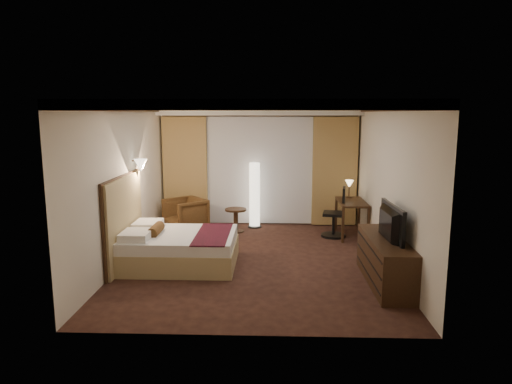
{
  "coord_description": "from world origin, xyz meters",
  "views": [
    {
      "loc": [
        0.29,
        -7.68,
        2.55
      ],
      "look_at": [
        0.0,
        0.4,
        1.15
      ],
      "focal_mm": 32.0,
      "sensor_mm": 36.0,
      "label": 1
    }
  ],
  "objects_px": {
    "armchair": "(185,213)",
    "desk": "(351,219)",
    "side_table": "(236,220)",
    "bed": "(181,249)",
    "television": "(385,218)",
    "office_chair": "(334,212)",
    "floor_lamp": "(255,195)",
    "dresser": "(385,261)"
  },
  "relations": [
    {
      "from": "office_chair",
      "to": "dresser",
      "type": "distance_m",
      "value": 2.68
    },
    {
      "from": "office_chair",
      "to": "dresser",
      "type": "xyz_separation_m",
      "value": [
        0.43,
        -2.64,
        -0.18
      ]
    },
    {
      "from": "office_chair",
      "to": "dresser",
      "type": "height_order",
      "value": "office_chair"
    },
    {
      "from": "armchair",
      "to": "desk",
      "type": "relative_size",
      "value": 0.72
    },
    {
      "from": "television",
      "to": "floor_lamp",
      "type": "bearing_deg",
      "value": 29.37
    },
    {
      "from": "side_table",
      "to": "desk",
      "type": "xyz_separation_m",
      "value": [
        2.44,
        -0.26,
        0.12
      ]
    },
    {
      "from": "desk",
      "to": "office_chair",
      "type": "distance_m",
      "value": 0.41
    },
    {
      "from": "bed",
      "to": "armchair",
      "type": "height_order",
      "value": "armchair"
    },
    {
      "from": "bed",
      "to": "television",
      "type": "bearing_deg",
      "value": -12.95
    },
    {
      "from": "floor_lamp",
      "to": "armchair",
      "type": "bearing_deg",
      "value": -166.51
    },
    {
      "from": "bed",
      "to": "floor_lamp",
      "type": "relative_size",
      "value": 1.26
    },
    {
      "from": "desk",
      "to": "television",
      "type": "height_order",
      "value": "television"
    },
    {
      "from": "side_table",
      "to": "floor_lamp",
      "type": "xyz_separation_m",
      "value": [
        0.39,
        0.44,
        0.48
      ]
    },
    {
      "from": "office_chair",
      "to": "floor_lamp",
      "type": "bearing_deg",
      "value": 166.47
    },
    {
      "from": "bed",
      "to": "side_table",
      "type": "distance_m",
      "value": 2.34
    },
    {
      "from": "desk",
      "to": "side_table",
      "type": "bearing_deg",
      "value": 173.96
    },
    {
      "from": "office_chair",
      "to": "television",
      "type": "height_order",
      "value": "television"
    },
    {
      "from": "side_table",
      "to": "dresser",
      "type": "relative_size",
      "value": 0.28
    },
    {
      "from": "desk",
      "to": "office_chair",
      "type": "height_order",
      "value": "office_chair"
    },
    {
      "from": "floor_lamp",
      "to": "desk",
      "type": "distance_m",
      "value": 2.2
    },
    {
      "from": "desk",
      "to": "office_chair",
      "type": "bearing_deg",
      "value": -172.44
    },
    {
      "from": "floor_lamp",
      "to": "dresser",
      "type": "distance_m",
      "value": 4.01
    },
    {
      "from": "dresser",
      "to": "television",
      "type": "xyz_separation_m",
      "value": [
        -0.03,
        0.0,
        0.66
      ]
    },
    {
      "from": "office_chair",
      "to": "television",
      "type": "bearing_deg",
      "value": -71.04
    },
    {
      "from": "bed",
      "to": "dresser",
      "type": "distance_m",
      "value": 3.34
    },
    {
      "from": "floor_lamp",
      "to": "office_chair",
      "type": "xyz_separation_m",
      "value": [
        1.68,
        -0.74,
        -0.21
      ]
    },
    {
      "from": "desk",
      "to": "dresser",
      "type": "distance_m",
      "value": 2.69
    },
    {
      "from": "side_table",
      "to": "television",
      "type": "bearing_deg",
      "value": -50.16
    },
    {
      "from": "desk",
      "to": "dresser",
      "type": "height_order",
      "value": "desk"
    },
    {
      "from": "armchair",
      "to": "office_chair",
      "type": "xyz_separation_m",
      "value": [
        3.18,
        -0.38,
        0.13
      ]
    },
    {
      "from": "office_chair",
      "to": "television",
      "type": "distance_m",
      "value": 2.72
    },
    {
      "from": "armchair",
      "to": "side_table",
      "type": "xyz_separation_m",
      "value": [
        1.11,
        -0.08,
        -0.14
      ]
    },
    {
      "from": "bed",
      "to": "armchair",
      "type": "xyz_separation_m",
      "value": [
        -0.35,
        2.28,
        0.12
      ]
    },
    {
      "from": "floor_lamp",
      "to": "television",
      "type": "distance_m",
      "value": 3.98
    },
    {
      "from": "bed",
      "to": "television",
      "type": "xyz_separation_m",
      "value": [
        3.23,
        -0.74,
        0.74
      ]
    },
    {
      "from": "floor_lamp",
      "to": "desk",
      "type": "relative_size",
      "value": 1.35
    },
    {
      "from": "bed",
      "to": "desk",
      "type": "height_order",
      "value": "desk"
    },
    {
      "from": "dresser",
      "to": "television",
      "type": "height_order",
      "value": "television"
    },
    {
      "from": "armchair",
      "to": "floor_lamp",
      "type": "relative_size",
      "value": 0.53
    },
    {
      "from": "floor_lamp",
      "to": "television",
      "type": "height_order",
      "value": "floor_lamp"
    },
    {
      "from": "side_table",
      "to": "dresser",
      "type": "bearing_deg",
      "value": -49.82
    },
    {
      "from": "armchair",
      "to": "desk",
      "type": "bearing_deg",
      "value": 43.92
    }
  ]
}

